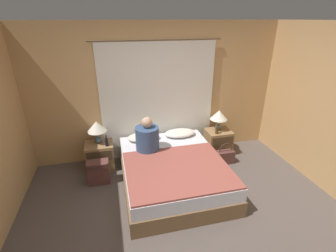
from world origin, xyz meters
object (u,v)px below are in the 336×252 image
Objects in this scene: lamp_left at (97,128)px; backpack_on_floor at (98,171)px; nightstand_left at (100,156)px; handbag_on_floor at (225,157)px; nightstand_right at (218,142)px; beer_bottle_on_right_stand at (217,130)px; bed at (172,171)px; person_left_in_bed at (147,138)px; beer_bottle_on_left_stand at (107,142)px; lamp_right at (219,116)px; pillow_right at (180,133)px; pillow_left at (143,137)px.

backpack_on_floor is at bearing -93.10° from lamp_left.
handbag_on_floor is at bearing -9.95° from nightstand_left.
nightstand_left is 0.53m from lamp_left.
beer_bottle_on_right_stand is at bearing -132.91° from nightstand_right.
beer_bottle_on_right_stand is 2.28m from backpack_on_floor.
backpack_on_floor is at bearing 165.54° from bed.
nightstand_right is at bearing 14.45° from person_left_in_bed.
lamp_left is at bearing 130.97° from beer_bottle_on_left_stand.
nightstand_right is 1.22× the size of lamp_left.
beer_bottle_on_left_stand is at bearing 180.00° from beer_bottle_on_right_stand.
bed is 4.89× the size of lamp_right.
pillow_right is 0.81m from person_left_in_bed.
beer_bottle_on_left_stand is (-2.15, -0.11, 0.32)m from nightstand_right.
nightstand_left is 2.31× the size of beer_bottle_on_right_stand.
lamp_left is at bearing 144.52° from bed.
person_left_in_bed reaches higher than pillow_left.
lamp_left reaches higher than pillow_right.
nightstand_left is 1.17× the size of handbag_on_floor.
pillow_right is (0.70, 0.00, 0.00)m from pillow_left.
nightstand_right is 0.36m from beer_bottle_on_right_stand.
lamp_right is at bearing 90.00° from nightstand_right.
pillow_left is 2.77× the size of beer_bottle_on_right_stand.
bed reaches higher than backpack_on_floor.
nightstand_left is at bearing -178.53° from lamp_right.
lamp_right reaches higher than beer_bottle_on_left_stand.
nightstand_right is at bearing 85.95° from handbag_on_floor.
handbag_on_floor is at bearing -76.20° from beer_bottle_on_right_stand.
handbag_on_floor is (1.46, -0.02, -0.56)m from person_left_in_bed.
nightstand_left is at bearing -179.38° from pillow_right.
nightstand_left is 1.22× the size of lamp_left.
nightstand_right is 0.82× the size of person_left_in_bed.
nightstand_left is 0.37m from beer_bottle_on_left_stand.
bed is 1.28m from beer_bottle_on_right_stand.
lamp_right reaches higher than beer_bottle_on_right_stand.
bed is 3.36× the size of pillow_right.
handbag_on_floor is at bearing -93.53° from lamp_right.
person_left_in_bed is at bearing -165.55° from nightstand_right.
bed is 4.71× the size of handbag_on_floor.
bed is 1.51m from lamp_right.
nightstand_left is 2.36m from lamp_right.
person_left_in_bed is at bearing 131.66° from bed.
person_left_in_bed is (-0.68, -0.40, 0.18)m from pillow_right.
bed is 9.29× the size of beer_bottle_on_right_stand.
person_left_in_bed reaches higher than pillow_right.
person_left_in_bed reaches higher than lamp_left.
beer_bottle_on_left_stand is 0.94× the size of beer_bottle_on_right_stand.
lamp_right is 0.69× the size of pillow_left.
pillow_left reaches higher than nightstand_left.
lamp_right is 0.84m from pillow_right.
lamp_left is 0.75m from backpack_on_floor.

